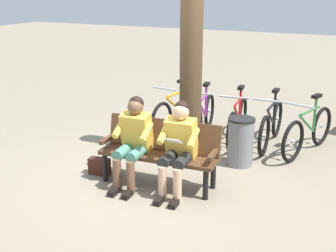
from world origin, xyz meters
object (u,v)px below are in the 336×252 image
Objects in this scene: litter_bin at (241,142)px; bicycle_silver at (308,132)px; bicycle_purple at (271,125)px; bench at (161,148)px; person_companion at (133,137)px; bicycle_black at (177,112)px; handbag at (99,166)px; bicycle_green at (203,117)px; bicycle_red at (237,121)px; person_reading at (178,144)px; tree_trunk at (191,51)px.

litter_bin is 1.25m from bicycle_silver.
bicycle_silver and bicycle_purple have the same top height.
person_companion is (0.31, 0.19, 0.16)m from bench.
litter_bin is 1.85m from bicycle_black.
bicycle_silver is at bearing -135.33° from person_companion.
bicycle_green reaches higher than handbag.
bicycle_black is at bearing -94.32° from handbag.
litter_bin is 0.44× the size of bicycle_green.
bicycle_red is at bearing -121.43° from handbag.
bicycle_purple reaches higher than litter_bin.
bicycle_green is at bearing -44.90° from litter_bin.
person_reading reaches higher than bicycle_red.
person_reading is (-0.33, 0.14, 0.16)m from bench.
handbag is (1.24, 0.00, -0.54)m from person_reading.
handbag is at bearing -7.95° from person_companion.
handbag is at bearing 55.85° from tree_trunk.
person_reading is 0.72× the size of bicycle_red.
bicycle_black reaches higher than litter_bin.
bench is at bearing 53.49° from litter_bin.
person_companion is 2.94m from bicycle_silver.
bench is at bearing -26.79° from bicycle_purple.
tree_trunk is 1.77m from bicycle_black.
person_companion is at bearing -25.17° from bicycle_red.
handbag is 3.33m from bicycle_silver.
litter_bin is at bearing 176.48° from tree_trunk.
handbag is 2.96m from bicycle_purple.
bench is 1.61m from tree_trunk.
tree_trunk is (0.38, -1.27, 0.99)m from person_reading.
tree_trunk reaches higher than bicycle_green.
person_companion is at bearing 175.98° from handbag.
bicycle_green is (0.13, -0.92, -1.30)m from tree_trunk.
bench is 1.36× the size of person_companion.
handbag is 2.28m from bicycle_black.
bicycle_silver is at bearing 93.44° from bicycle_black.
tree_trunk reaches higher than person_reading.
person_reading is 2.36m from bicycle_purple.
bicycle_green is 1.00× the size of bicycle_black.
tree_trunk is 1.97× the size of bicycle_purple.
bicycle_red is (-0.49, -0.94, -1.30)m from tree_trunk.
bicycle_red is 1.00× the size of bicycle_green.
handbag is 0.18× the size of bicycle_purple.
person_reading is at bearing 152.69° from bench.
bench is at bearing -152.97° from person_companion.
tree_trunk is 1.98× the size of bicycle_green.
bicycle_black is at bearing -74.68° from bench.
bench is 0.49× the size of tree_trunk.
bicycle_purple is at bearing -123.93° from person_companion.
bicycle_purple is 1.75m from bicycle_black.
bench is 1.34m from litter_bin.
tree_trunk reaches higher than bicycle_purple.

